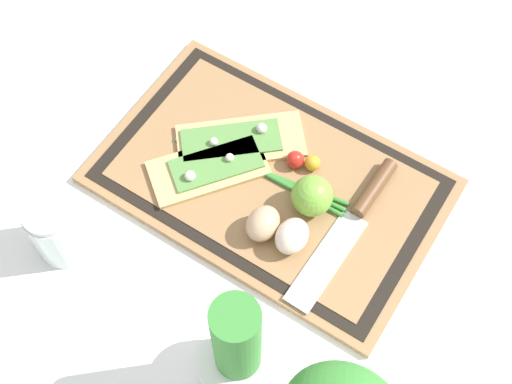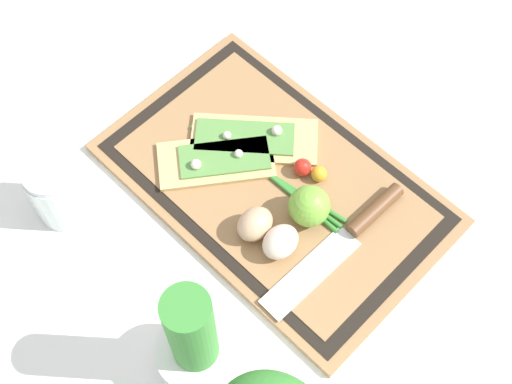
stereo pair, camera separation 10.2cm
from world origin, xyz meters
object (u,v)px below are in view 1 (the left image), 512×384
(egg_pink, at_px, (292,236))
(cherry_tomato_yellow, at_px, (313,163))
(pizza_slice_far, at_px, (210,167))
(cherry_tomato_red, at_px, (295,160))
(pizza_slice_near, at_px, (239,140))
(egg_brown, at_px, (263,223))
(knife, at_px, (361,208))
(sauce_jar, at_px, (59,230))
(herb_pot, at_px, (238,356))
(lime, at_px, (312,196))

(egg_pink, xyz_separation_m, cherry_tomato_yellow, (0.04, -0.12, -0.01))
(pizza_slice_far, distance_m, cherry_tomato_yellow, 0.15)
(cherry_tomato_red, relative_size, cherry_tomato_yellow, 1.11)
(pizza_slice_near, bearing_deg, egg_brown, 136.16)
(pizza_slice_near, height_order, cherry_tomato_yellow, same)
(knife, relative_size, sauce_jar, 2.37)
(egg_pink, height_order, cherry_tomato_yellow, egg_pink)
(pizza_slice_near, xyz_separation_m, sauce_jar, (0.12, 0.27, 0.03))
(egg_pink, bearing_deg, herb_pot, 100.70)
(lime, distance_m, cherry_tomato_red, 0.07)
(knife, relative_size, cherry_tomato_yellow, 11.04)
(egg_brown, distance_m, herb_pot, 0.20)
(egg_brown, bearing_deg, sauce_jar, 35.64)
(pizza_slice_far, bearing_deg, cherry_tomato_yellow, -146.12)
(herb_pot, height_order, sauce_jar, herb_pot)
(knife, bearing_deg, pizza_slice_near, -0.92)
(pizza_slice_near, xyz_separation_m, egg_pink, (-0.15, 0.10, 0.02))
(pizza_slice_far, height_order, lime, lime)
(egg_brown, xyz_separation_m, herb_pot, (-0.08, 0.18, 0.04))
(herb_pot, xyz_separation_m, sauce_jar, (0.31, -0.02, -0.03))
(pizza_slice_near, distance_m, pizza_slice_far, 0.06)
(pizza_slice_near, distance_m, cherry_tomato_red, 0.09)
(knife, bearing_deg, egg_pink, 59.23)
(egg_pink, xyz_separation_m, herb_pot, (-0.04, 0.19, 0.04))
(herb_pot, bearing_deg, cherry_tomato_yellow, -76.69)
(cherry_tomato_yellow, distance_m, herb_pot, 0.32)
(pizza_slice_far, xyz_separation_m, lime, (-0.16, -0.03, 0.02))
(lime, relative_size, cherry_tomato_yellow, 2.50)
(knife, bearing_deg, cherry_tomato_yellow, -14.89)
(pizza_slice_far, distance_m, sauce_jar, 0.23)
(egg_pink, distance_m, cherry_tomato_red, 0.13)
(pizza_slice_far, bearing_deg, pizza_slice_near, -99.49)
(pizza_slice_far, bearing_deg, egg_pink, 167.17)
(lime, height_order, cherry_tomato_red, lime)
(cherry_tomato_red, bearing_deg, pizza_slice_near, 7.85)
(lime, relative_size, sauce_jar, 0.54)
(sauce_jar, bearing_deg, pizza_slice_far, -117.58)
(egg_pink, bearing_deg, cherry_tomato_yellow, -72.76)
(pizza_slice_far, bearing_deg, egg_brown, 160.50)
(egg_pink, xyz_separation_m, lime, (0.01, -0.07, 0.01))
(lime, xyz_separation_m, cherry_tomato_red, (0.06, -0.05, -0.02))
(pizza_slice_near, height_order, lime, lime)
(lime, bearing_deg, cherry_tomato_yellow, -61.33)
(knife, xyz_separation_m, sauce_jar, (0.33, 0.27, 0.02))
(lime, xyz_separation_m, herb_pot, (-0.04, 0.25, 0.03))
(pizza_slice_far, xyz_separation_m, egg_pink, (-0.16, 0.04, 0.02))
(cherry_tomato_yellow, bearing_deg, pizza_slice_near, 10.76)
(knife, height_order, sauce_jar, sauce_jar)
(knife, bearing_deg, lime, 26.01)
(knife, xyz_separation_m, herb_pot, (0.02, 0.29, 0.05))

